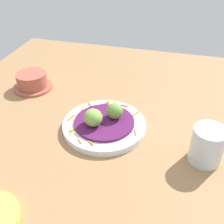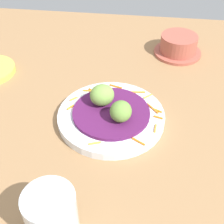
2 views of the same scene
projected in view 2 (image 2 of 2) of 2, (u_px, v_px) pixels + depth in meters
The scene contains 8 objects.
table_surface at pixel (127, 128), 69.32cm from camera, with size 110.00×110.00×2.00cm, color #936D47.
main_plate at pixel (111, 117), 69.18cm from camera, with size 23.18×23.18×1.84cm, color silver.
cabbage_bed at pixel (111, 112), 68.33cm from camera, with size 16.68×16.68×0.74cm, color #51194C.
carrot_garnish at pixel (123, 106), 70.12cm from camera, with size 20.11×21.01×0.40cm.
guac_scoop_left at pixel (121, 111), 64.63cm from camera, with size 4.66×4.47×4.46cm, color olive.
guac_scoop_center at pixel (102, 95), 68.55cm from camera, with size 5.31×5.03×4.60cm, color #759E47.
terracotta_bowl at pixel (178, 46), 89.15cm from camera, with size 13.24×13.24×5.61cm.
water_glass at pixel (52, 216), 47.18cm from camera, with size 7.86×7.86×9.25cm, color silver.
Camera 2 is at (-49.83, -3.14, 49.32)cm, focal length 51.07 mm.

